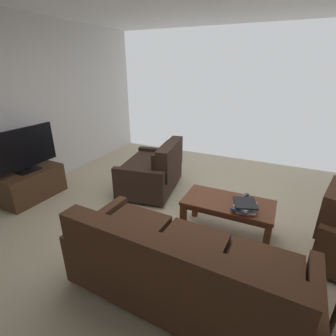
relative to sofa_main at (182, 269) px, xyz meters
name	(u,v)px	position (x,y,z in m)	size (l,w,h in m)	color
ground_plane	(187,225)	(0.35, -1.08, -0.36)	(5.62, 5.73, 0.01)	beige
wall_right	(22,108)	(3.16, -1.08, 0.99)	(0.12, 5.73, 2.69)	silver
sofa_main	(182,269)	(0.00, 0.00, 0.00)	(2.10, 0.98, 0.84)	black
loveseat_near	(154,171)	(1.22, -1.79, 0.00)	(0.98, 1.24, 0.84)	black
coffee_table	(228,207)	(-0.14, -1.12, 0.03)	(1.05, 0.53, 0.46)	brown
tv_stand	(32,184)	(2.83, -0.74, -0.12)	(0.49, 0.93, 0.46)	#4C331E
flat_tv	(24,149)	(2.83, -0.74, 0.45)	(0.21, 1.03, 0.66)	black
book_stack	(244,206)	(-0.34, -1.01, 0.16)	(0.31, 0.34, 0.10)	#C63833
tv_remote	(244,196)	(-0.28, -1.31, 0.12)	(0.11, 0.16, 0.02)	black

